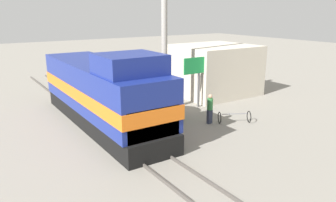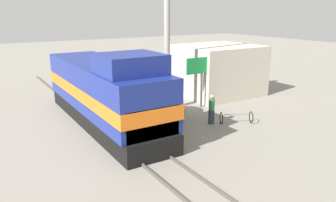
{
  "view_description": "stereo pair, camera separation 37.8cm",
  "coord_description": "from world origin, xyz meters",
  "px_view_note": "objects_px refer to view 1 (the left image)",
  "views": [
    {
      "loc": [
        -6.91,
        -14.49,
        6.54
      ],
      "look_at": [
        1.2,
        -2.15,
        2.44
      ],
      "focal_mm": 35.0,
      "sensor_mm": 36.0,
      "label": 1
    },
    {
      "loc": [
        -6.59,
        -14.69,
        6.54
      ],
      "look_at": [
        1.2,
        -2.15,
        2.44
      ],
      "focal_mm": 35.0,
      "sensor_mm": 36.0,
      "label": 2
    }
  ],
  "objects_px": {
    "vendor_umbrella": "(163,86)",
    "person_bystander": "(210,108)",
    "billboard_sign": "(199,69)",
    "utility_pole": "(164,22)",
    "locomotive": "(104,93)",
    "bicycle": "(234,117)"
  },
  "relations": [
    {
      "from": "utility_pole",
      "to": "billboard_sign",
      "type": "xyz_separation_m",
      "value": [
        2.34,
        -0.73,
        -3.13
      ]
    },
    {
      "from": "vendor_umbrella",
      "to": "person_bystander",
      "type": "bearing_deg",
      "value": -56.73
    },
    {
      "from": "billboard_sign",
      "to": "bicycle",
      "type": "distance_m",
      "value": 4.55
    },
    {
      "from": "vendor_umbrella",
      "to": "bicycle",
      "type": "distance_m",
      "value": 4.74
    },
    {
      "from": "billboard_sign",
      "to": "utility_pole",
      "type": "bearing_deg",
      "value": 162.66
    },
    {
      "from": "billboard_sign",
      "to": "person_bystander",
      "type": "relative_size",
      "value": 1.94
    },
    {
      "from": "locomotive",
      "to": "billboard_sign",
      "type": "relative_size",
      "value": 3.58
    },
    {
      "from": "billboard_sign",
      "to": "locomotive",
      "type": "bearing_deg",
      "value": -179.64
    },
    {
      "from": "billboard_sign",
      "to": "person_bystander",
      "type": "bearing_deg",
      "value": -117.49
    },
    {
      "from": "utility_pole",
      "to": "vendor_umbrella",
      "type": "relative_size",
      "value": 5.15
    },
    {
      "from": "utility_pole",
      "to": "bicycle",
      "type": "distance_m",
      "value": 7.43
    },
    {
      "from": "person_bystander",
      "to": "bicycle",
      "type": "xyz_separation_m",
      "value": [
        1.31,
        -0.73,
        -0.62
      ]
    },
    {
      "from": "vendor_umbrella",
      "to": "billboard_sign",
      "type": "distance_m",
      "value": 3.44
    },
    {
      "from": "locomotive",
      "to": "bicycle",
      "type": "relative_size",
      "value": 6.31
    },
    {
      "from": "utility_pole",
      "to": "person_bystander",
      "type": "relative_size",
      "value": 6.41
    },
    {
      "from": "locomotive",
      "to": "bicycle",
      "type": "distance_m",
      "value": 7.84
    },
    {
      "from": "bicycle",
      "to": "utility_pole",
      "type": "bearing_deg",
      "value": -128.84
    },
    {
      "from": "utility_pole",
      "to": "person_bystander",
      "type": "bearing_deg",
      "value": -79.8
    },
    {
      "from": "locomotive",
      "to": "person_bystander",
      "type": "distance_m",
      "value": 6.25
    },
    {
      "from": "vendor_umbrella",
      "to": "billboard_sign",
      "type": "xyz_separation_m",
      "value": [
        3.31,
        0.59,
        0.69
      ]
    },
    {
      "from": "locomotive",
      "to": "vendor_umbrella",
      "type": "xyz_separation_m",
      "value": [
        3.66,
        -0.55,
        0.07
      ]
    },
    {
      "from": "bicycle",
      "to": "vendor_umbrella",
      "type": "bearing_deg",
      "value": -110.12
    }
  ]
}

